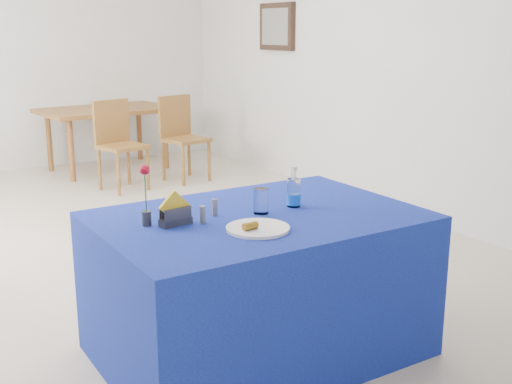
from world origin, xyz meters
TOP-DOWN VIEW (x-y plane):
  - floor at (0.00, 0.00)m, footprint 7.00×7.00m
  - room_shell at (0.00, 0.00)m, footprint 7.00×7.00m
  - picture_frame at (2.47, 1.60)m, footprint 0.06×0.64m
  - picture_art at (2.44, 1.60)m, footprint 0.02×0.52m
  - plate at (-0.15, -2.18)m, footprint 0.30×0.30m
  - drinking_glass at (0.01, -1.96)m, footprint 0.08×0.08m
  - salt_shaker at (-0.32, -1.95)m, footprint 0.03×0.03m
  - pepper_shaker at (-0.21, -1.87)m, footprint 0.03×0.03m
  - blue_table at (-0.01, -1.96)m, footprint 1.60×1.10m
  - water_bottle at (0.23, -1.93)m, footprint 0.07×0.07m
  - napkin_holder at (-0.45, -1.91)m, footprint 0.16×0.08m
  - rose_vase at (-0.57, -1.84)m, footprint 0.05×0.05m
  - oak_table at (0.87, 2.89)m, footprint 1.60×1.10m
  - chair_bg_left at (0.64, 1.89)m, footprint 0.51×0.51m
  - chair_bg_right at (1.39, 1.92)m, footprint 0.50×0.50m
  - banana_pieces at (-0.20, -2.20)m, footprint 0.08×0.04m

SIDE VIEW (x-z plane):
  - floor at x=0.00m, z-range 0.00..0.00m
  - blue_table at x=-0.01m, z-range 0.00..0.76m
  - chair_bg_left at x=0.64m, z-range 0.07..1.02m
  - chair_bg_right at x=1.39m, z-range 0.07..1.03m
  - oak_table at x=0.87m, z-range 0.30..1.06m
  - plate at x=-0.15m, z-range 0.76..0.77m
  - banana_pieces at x=-0.20m, z-range 0.78..0.81m
  - salt_shaker at x=-0.32m, z-range 0.76..0.84m
  - pepper_shaker at x=-0.21m, z-range 0.76..0.84m
  - napkin_holder at x=-0.45m, z-range 0.72..0.89m
  - drinking_glass at x=0.01m, z-range 0.76..0.89m
  - water_bottle at x=0.23m, z-range 0.72..0.94m
  - rose_vase at x=-0.57m, z-range 0.75..1.05m
  - picture_frame at x=2.47m, z-range 1.44..1.96m
  - picture_art at x=2.44m, z-range 1.50..1.90m
  - room_shell at x=0.00m, z-range -1.75..5.25m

